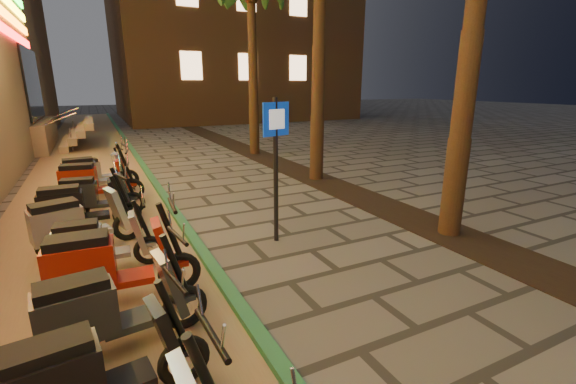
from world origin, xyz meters
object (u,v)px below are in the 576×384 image
scooter_10 (92,195)px  scooter_13 (96,171)px  scooter_5 (106,310)px  scooter_9 (78,207)px  scooter_12 (92,174)px  pedestrian_sign (276,151)px  scooter_6 (106,265)px  scooter_11 (92,181)px  scooter_4 (90,373)px  scooter_7 (96,244)px  scooter_8 (75,223)px

scooter_10 → scooter_13: scooter_10 is taller
scooter_5 → scooter_9: bearing=87.5°
scooter_12 → pedestrian_sign: bearing=-64.5°
scooter_6 → scooter_11: size_ratio=1.01×
scooter_5 → scooter_12: (-0.07, 6.97, 0.03)m
pedestrian_sign → scooter_4: (-3.04, -2.91, -1.16)m
scooter_4 → scooter_12: (0.08, 7.86, 0.06)m
scooter_7 → scooter_6: bearing=-80.7°
scooter_10 → scooter_7: bearing=-81.9°
scooter_8 → scooter_13: (0.38, 4.78, -0.09)m
scooter_10 → scooter_11: (0.01, 1.13, 0.06)m
scooter_7 → scooter_8: (-0.29, 0.93, 0.07)m
scooter_6 → scooter_12: 5.94m
scooter_5 → scooter_9: scooter_9 is taller
scooter_10 → scooter_12: scooter_12 is taller
scooter_6 → scooter_9: (-0.38, 2.99, -0.03)m
scooter_6 → scooter_7: scooter_6 is taller
scooter_11 → scooter_13: (0.11, 1.75, -0.10)m
scooter_5 → scooter_12: 6.97m
scooter_4 → scooter_9: 4.91m
scooter_9 → scooter_10: scooter_9 is taller
scooter_8 → scooter_9: 1.00m
scooter_4 → scooter_5: scooter_5 is taller
scooter_6 → scooter_13: (-0.02, 6.77, -0.11)m
pedestrian_sign → scooter_12: size_ratio=1.41×
scooter_4 → scooter_6: 1.93m
scooter_4 → scooter_13: 8.69m
scooter_4 → scooter_12: bearing=81.6°
scooter_4 → scooter_8: scooter_8 is taller
scooter_8 → scooter_12: (0.28, 3.95, 0.01)m
scooter_9 → scooter_11: scooter_11 is taller
scooter_4 → scooter_7: scooter_4 is taller
scooter_4 → scooter_8: 3.91m
scooter_10 → scooter_12: 2.06m
scooter_6 → scooter_9: bearing=100.8°
scooter_8 → scooter_12: size_ratio=0.97×
scooter_12 → scooter_4: bearing=-95.9°
pedestrian_sign → scooter_7: 3.17m
pedestrian_sign → scooter_4: pedestrian_sign is taller
scooter_7 → scooter_9: bearing=101.6°
scooter_6 → scooter_5: bearing=-89.3°
scooter_5 → scooter_10: bearing=83.8°
pedestrian_sign → scooter_5: bearing=-161.8°
scooter_7 → scooter_11: size_ratio=0.84×
scooter_12 → scooter_13: (0.10, 0.83, -0.10)m
scooter_9 → scooter_6: bearing=-81.6°
scooter_4 → scooter_13: size_ratio=1.10×
scooter_11 → scooter_12: (0.01, 0.93, -0.00)m
scooter_5 → scooter_9: (-0.33, 4.02, 0.01)m
scooter_10 → scooter_12: bearing=97.2°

